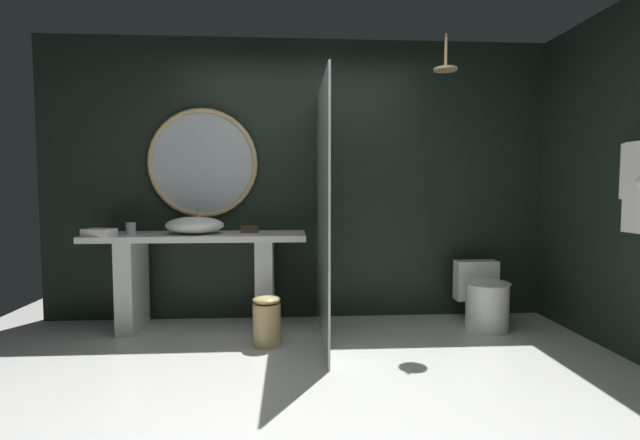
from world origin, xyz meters
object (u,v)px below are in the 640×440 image
object	(u,v)px
toilet	(484,298)
folded_hand_towel	(99,232)
rain_shower_head	(446,66)
round_wall_mirror	(203,163)
tissue_box	(250,229)
tumbler_cup	(131,228)
vessel_sink	(195,225)
waste_bin	(267,320)

from	to	relation	value
toilet	folded_hand_towel	bearing A→B (deg)	-179.18
rain_shower_head	folded_hand_towel	size ratio (longest dim) A/B	1.29
round_wall_mirror	folded_hand_towel	distance (m)	1.06
tissue_box	rain_shower_head	world-z (taller)	rain_shower_head
tumbler_cup	rain_shower_head	size ratio (longest dim) A/B	0.34
tissue_box	toilet	world-z (taller)	tissue_box
tumbler_cup	folded_hand_towel	bearing A→B (deg)	-143.18
vessel_sink	folded_hand_towel	size ratio (longest dim) A/B	2.14
tumbler_cup	tissue_box	bearing A→B (deg)	4.18
tumbler_cup	vessel_sink	bearing A→B (deg)	-0.60
toilet	rain_shower_head	bearing A→B (deg)	-168.00
waste_bin	folded_hand_towel	distance (m)	1.56
rain_shower_head	waste_bin	world-z (taller)	rain_shower_head
toilet	vessel_sink	bearing A→B (deg)	177.75
round_wall_mirror	folded_hand_towel	bearing A→B (deg)	-150.12
tissue_box	toilet	size ratio (longest dim) A/B	0.27
tissue_box	rain_shower_head	xyz separation A→B (m)	(1.65, -0.27, 1.37)
waste_bin	toilet	bearing A→B (deg)	10.77
folded_hand_towel	vessel_sink	bearing A→B (deg)	11.12
vessel_sink	folded_hand_towel	bearing A→B (deg)	-168.88
vessel_sink	round_wall_mirror	distance (m)	0.62
toilet	folded_hand_towel	distance (m)	3.32
vessel_sink	rain_shower_head	xyz separation A→B (m)	(2.11, -0.19, 1.33)
tumbler_cup	waste_bin	xyz separation A→B (m)	(1.17, -0.46, -0.69)
round_wall_mirror	rain_shower_head	world-z (taller)	rain_shower_head
tissue_box	round_wall_mirror	world-z (taller)	round_wall_mirror
tumbler_cup	round_wall_mirror	world-z (taller)	round_wall_mirror
rain_shower_head	toilet	size ratio (longest dim) A/B	0.53
vessel_sink	folded_hand_towel	distance (m)	0.76
round_wall_mirror	toilet	world-z (taller)	round_wall_mirror
tumbler_cup	waste_bin	bearing A→B (deg)	-21.58
folded_hand_towel	rain_shower_head	bearing A→B (deg)	-0.83
tissue_box	toilet	bearing A→B (deg)	-4.93
rain_shower_head	folded_hand_towel	distance (m)	3.16
toilet	folded_hand_towel	size ratio (longest dim) A/B	2.44
vessel_sink	rain_shower_head	distance (m)	2.50
tissue_box	waste_bin	size ratio (longest dim) A/B	0.38
tissue_box	rain_shower_head	bearing A→B (deg)	-9.17
waste_bin	folded_hand_towel	xyz separation A→B (m)	(-1.38, 0.31, 0.67)
round_wall_mirror	rain_shower_head	bearing A→B (deg)	-12.99
toilet	folded_hand_towel	world-z (taller)	folded_hand_towel
tumbler_cup	toilet	bearing A→B (deg)	-1.96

